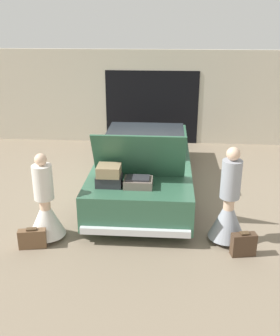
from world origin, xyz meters
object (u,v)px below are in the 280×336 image
object	(u,v)px
person_left	(45,209)
person_right	(228,209)
suitcase_beside_right_person	(243,244)
car	(144,163)
suitcase_beside_left_person	(32,239)

from	to	relation	value
person_left	person_right	distance (m)	3.16
suitcase_beside_right_person	car	bearing A→B (deg)	124.61
suitcase_beside_left_person	suitcase_beside_right_person	size ratio (longest dim) A/B	1.13
car	person_left	distance (m)	2.81
suitcase_beside_left_person	suitcase_beside_right_person	distance (m)	3.54
person_left	person_right	bearing A→B (deg)	93.69
suitcase_beside_left_person	suitcase_beside_right_person	world-z (taller)	suitcase_beside_right_person
suitcase_beside_left_person	person_right	bearing A→B (deg)	7.98
person_left	suitcase_beside_left_person	bearing A→B (deg)	-23.97
suitcase_beside_left_person	person_left	bearing A→B (deg)	64.69
person_right	suitcase_beside_right_person	xyz separation A→B (m)	(0.22, -0.43, -0.42)
car	suitcase_beside_left_person	size ratio (longest dim) A/B	10.34
car	person_left	xyz separation A→B (m)	(-1.58, -2.32, -0.03)
car	suitcase_beside_left_person	bearing A→B (deg)	-123.14
car	suitcase_beside_right_person	bearing A→B (deg)	-55.39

